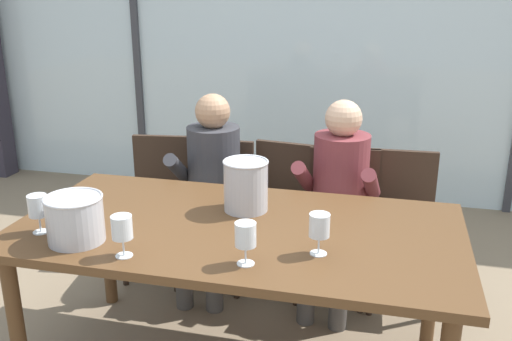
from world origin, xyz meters
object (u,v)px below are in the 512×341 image
person_charcoal_jacket (211,180)px  wine_glass_near_bucket (122,229)px  wine_glass_by_right_taster (38,207)px  wine_glass_by_left_taster (319,227)px  chair_left_of_center (217,200)px  chair_center (282,204)px  ice_bucket_secondary (246,185)px  dining_table (238,241)px  ice_bucket_primary (75,218)px  person_maroon_top (338,191)px  wine_glass_center_pour (246,236)px  chair_near_window_right (399,215)px  chair_right_of_center (342,211)px  chair_near_curtain (163,194)px

person_charcoal_jacket → wine_glass_near_bucket: (0.03, -1.19, 0.20)m
wine_glass_by_right_taster → wine_glass_by_left_taster: bearing=3.9°
chair_left_of_center → chair_center: same height
ice_bucket_secondary → wine_glass_by_right_taster: (-0.81, -0.47, -0.01)m
chair_left_of_center → wine_glass_by_right_taster: bearing=-111.7°
dining_table → ice_bucket_primary: bearing=-153.1°
person_maroon_top → wine_glass_center_pour: (-0.24, -1.14, 0.20)m
ice_bucket_primary → person_maroon_top: bearing=48.1°
dining_table → wine_glass_by_left_taster: size_ratio=11.53×
wine_glass_by_right_taster → wine_glass_near_bucket: bearing=-14.9°
chair_center → wine_glass_by_left_taster: (0.37, -1.14, 0.38)m
dining_table → person_maroon_top: size_ratio=1.69×
chair_near_window_right → wine_glass_near_bucket: size_ratio=5.00×
person_maroon_top → wine_glass_near_bucket: size_ratio=6.84×
chair_center → chair_near_window_right: bearing=7.4°
chair_right_of_center → chair_near_window_right: bearing=2.3°
chair_right_of_center → person_charcoal_jacket: bearing=-174.5°
chair_left_of_center → wine_glass_center_pour: 1.41m
chair_left_of_center → wine_glass_by_left_taster: (0.78, -1.10, 0.38)m
ice_bucket_secondary → wine_glass_by_left_taster: size_ratio=1.43×
chair_center → wine_glass_near_bucket: bearing=-98.3°
chair_center → ice_bucket_secondary: ice_bucket_secondary is taller
wine_glass_near_bucket → wine_glass_center_pour: bearing=6.0°
person_charcoal_jacket → ice_bucket_primary: person_charcoal_jacket is taller
chair_near_curtain → dining_table: bearing=-58.7°
chair_right_of_center → wine_glass_center_pour: (-0.26, -1.25, 0.38)m
chair_near_curtain → chair_right_of_center: 1.15m
chair_left_of_center → person_maroon_top: bearing=-10.4°
chair_near_curtain → person_maroon_top: person_maroon_top is taller
wine_glass_by_left_taster → wine_glass_center_pour: size_ratio=1.00×
chair_near_curtain → chair_center: bearing=-6.6°
wine_glass_by_right_taster → chair_center: bearing=55.4°
wine_glass_center_pour → wine_glass_by_left_taster: bearing=30.3°
dining_table → person_maroon_top: person_maroon_top is taller
chair_left_of_center → wine_glass_near_bucket: (0.03, -1.30, 0.38)m
person_maroon_top → wine_glass_by_left_taster: 1.00m
chair_right_of_center → chair_near_window_right: 0.33m
dining_table → person_maroon_top: 0.87m
wine_glass_center_pour → wine_glass_by_right_taster: same height
dining_table → wine_glass_near_bucket: size_ratio=11.53×
chair_center → wine_glass_by_right_taster: bearing=-116.9°
person_charcoal_jacket → wine_glass_near_bucket: 1.21m
chair_right_of_center → ice_bucket_secondary: (-0.40, -0.71, 0.38)m
chair_near_window_right → ice_bucket_secondary: 1.12m
chair_right_of_center → person_charcoal_jacket: 0.81m
chair_left_of_center → wine_glass_by_right_taster: 1.31m
person_maroon_top → wine_glass_by_left_taster: (0.02, -0.98, 0.20)m
chair_center → wine_glass_center_pour: (0.11, -1.29, 0.38)m
chair_left_of_center → chair_right_of_center: size_ratio=1.00×
chair_left_of_center → ice_bucket_primary: (-0.23, -1.22, 0.36)m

